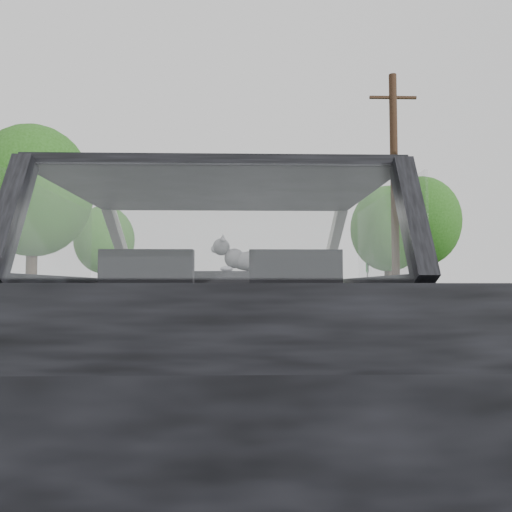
{
  "coord_description": "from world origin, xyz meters",
  "views": [
    {
      "loc": [
        0.12,
        -3.09,
        0.89
      ],
      "look_at": [
        0.21,
        0.51,
        1.11
      ],
      "focal_mm": 35.0,
      "sensor_mm": 36.0,
      "label": 1
    }
  ],
  "objects": [
    {
      "name": "utility_pole",
      "position": [
        5.84,
        15.38,
        4.5
      ],
      "size": [
        0.31,
        0.31,
        8.99
      ],
      "primitive_type": "cylinder",
      "rotation": [
        0.0,
        0.0,
        -0.05
      ],
      "color": "#442D21",
      "rests_on": "ground"
    },
    {
      "name": "ground",
      "position": [
        0.0,
        0.0,
        0.0
      ],
      "size": [
        140.0,
        140.0,
        0.0
      ],
      "primitive_type": "plane",
      "color": "#2A2A2A",
      "rests_on": "ground"
    },
    {
      "name": "driver_seat",
      "position": [
        -0.4,
        -0.29,
        0.88
      ],
      "size": [
        0.5,
        0.72,
        0.42
      ],
      "primitive_type": "cube",
      "color": "black",
      "rests_on": "subject_car"
    },
    {
      "name": "other_car",
      "position": [
        -0.42,
        19.44,
        0.69
      ],
      "size": [
        2.44,
        4.45,
        1.38
      ],
      "primitive_type": "imported",
      "rotation": [
        0.0,
        0.0,
        0.19
      ],
      "color": "silver",
      "rests_on": "ground"
    },
    {
      "name": "subject_car",
      "position": [
        0.0,
        0.0,
        0.72
      ],
      "size": [
        1.8,
        4.0,
        1.45
      ],
      "primitive_type": "cube",
      "color": "black",
      "rests_on": "ground"
    },
    {
      "name": "guardrail",
      "position": [
        4.3,
        10.0,
        0.58
      ],
      "size": [
        0.05,
        90.0,
        0.32
      ],
      "primitive_type": "cube",
      "color": "gray",
      "rests_on": "ground"
    },
    {
      "name": "cat",
      "position": [
        0.23,
        0.64,
        1.09
      ],
      "size": [
        0.63,
        0.2,
        0.28
      ],
      "primitive_type": "ellipsoid",
      "rotation": [
        0.0,
        0.0,
        0.02
      ],
      "color": "#989898",
      "rests_on": "dashboard"
    },
    {
      "name": "steering_wheel",
      "position": [
        -0.4,
        0.33,
        0.92
      ],
      "size": [
        0.36,
        0.36,
        0.04
      ],
      "primitive_type": "torus",
      "color": "black",
      "rests_on": "dashboard"
    },
    {
      "name": "highway_sign",
      "position": [
        6.95,
        24.06,
        1.09
      ],
      "size": [
        0.4,
        0.84,
        2.18
      ],
      "primitive_type": "cube",
      "rotation": [
        0.0,
        0.0,
        -0.38
      ],
      "color": "#0F6119",
      "rests_on": "ground"
    },
    {
      "name": "passenger_seat",
      "position": [
        0.4,
        -0.29,
        0.88
      ],
      "size": [
        0.5,
        0.72,
        0.42
      ],
      "primitive_type": "cube",
      "color": "black",
      "rests_on": "subject_car"
    },
    {
      "name": "tree_3",
      "position": [
        13.03,
        32.58,
        4.31
      ],
      "size": [
        6.76,
        6.76,
        8.62
      ],
      "primitive_type": null,
      "rotation": [
        0.0,
        0.0,
        -0.21
      ],
      "color": "#1E4811",
      "rests_on": "ground"
    },
    {
      "name": "tree_6",
      "position": [
        -10.33,
        34.6,
        3.39
      ],
      "size": [
        5.72,
        5.72,
        6.78
      ],
      "primitive_type": null,
      "rotation": [
        0.0,
        0.0,
        0.34
      ],
      "color": "#1E4811",
      "rests_on": "ground"
    },
    {
      "name": "tree_2",
      "position": [
        8.22,
        24.37,
        3.16
      ],
      "size": [
        5.35,
        5.35,
        6.32
      ],
      "primitive_type": null,
      "rotation": [
        0.0,
        0.0,
        -0.35
      ],
      "color": "#1E4811",
      "rests_on": "ground"
    },
    {
      "name": "dashboard",
      "position": [
        0.0,
        0.62,
        0.85
      ],
      "size": [
        1.58,
        0.45,
        0.3
      ],
      "primitive_type": "cube",
      "color": "black",
      "rests_on": "subject_car"
    },
    {
      "name": "tree_5",
      "position": [
        -10.47,
        22.11,
        4.4
      ],
      "size": [
        7.52,
        7.52,
        8.8
      ],
      "primitive_type": null,
      "rotation": [
        0.0,
        0.0,
        -0.37
      ],
      "color": "#1E4811",
      "rests_on": "ground"
    }
  ]
}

